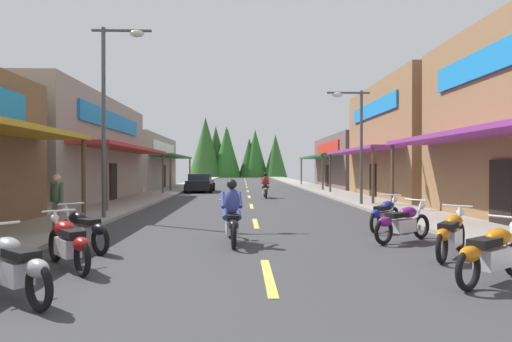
{
  "coord_description": "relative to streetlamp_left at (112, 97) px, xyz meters",
  "views": [
    {
      "loc": [
        -0.44,
        0.16,
        1.84
      ],
      "look_at": [
        0.58,
        30.74,
        1.62
      ],
      "focal_mm": 28.79,
      "sensor_mm": 36.0,
      "label": 1
    }
  ],
  "objects": [
    {
      "name": "rider_cruising_trailing",
      "position": [
        5.98,
        10.71,
        -3.68
      ],
      "size": [
        0.6,
        2.14,
        1.57
      ],
      "rotation": [
        0.0,
        0.0,
        1.58
      ],
      "color": "black",
      "rests_on": "ground"
    },
    {
      "name": "parked_car_curbside",
      "position": [
        1.31,
        17.3,
        -3.65
      ],
      "size": [
        2.07,
        4.3,
        1.4
      ],
      "rotation": [
        0.0,
        0.0,
        1.57
      ],
      "color": "black",
      "rests_on": "ground"
    },
    {
      "name": "rider_cruising_lead",
      "position": [
        4.3,
        -4.57,
        -3.68
      ],
      "size": [
        0.61,
        2.14,
        1.57
      ],
      "rotation": [
        0.0,
        0.0,
        1.65
      ],
      "color": "black",
      "rests_on": "ground"
    },
    {
      "name": "motorcycle_parked_right_2",
      "position": [
        8.55,
        -4.44,
        -3.85
      ],
      "size": [
        1.86,
        1.23,
        1.04
      ],
      "rotation": [
        0.0,
        0.0,
        0.56
      ],
      "color": "black",
      "rests_on": "ground"
    },
    {
      "name": "motorcycle_parked_right_1",
      "position": [
        8.85,
        -6.23,
        -3.85
      ],
      "size": [
        1.46,
        1.7,
        1.04
      ],
      "rotation": [
        0.0,
        0.0,
        0.87
      ],
      "color": "black",
      "rests_on": "ground"
    },
    {
      "name": "centerline_dashes",
      "position": [
        5.0,
        23.86,
        -4.33
      ],
      "size": [
        0.16,
        74.17,
        0.01
      ],
      "color": "#E0C64C",
      "rests_on": "ground"
    },
    {
      "name": "sidewalk_left",
      "position": [
        -1.22,
        19.37,
        -4.28
      ],
      "size": [
        2.65,
        98.08,
        0.12
      ],
      "primitive_type": "cube",
      "color": "#9E9991",
      "rests_on": "ground"
    },
    {
      "name": "pedestrian_by_shop",
      "position": [
        -0.63,
        -2.88,
        -3.38
      ],
      "size": [
        0.48,
        0.42,
        1.67
      ],
      "rotation": [
        0.0,
        0.0,
        0.96
      ],
      "color": "#726659",
      "rests_on": "ground"
    },
    {
      "name": "sidewalk_right",
      "position": [
        11.22,
        19.37,
        -4.28
      ],
      "size": [
        2.65,
        98.08,
        0.12
      ],
      "primitive_type": "cube",
      "color": "gray",
      "rests_on": "ground"
    },
    {
      "name": "motorcycle_parked_right_0",
      "position": [
        8.53,
        -8.13,
        -3.85
      ],
      "size": [
        1.85,
        1.26,
        1.04
      ],
      "rotation": [
        0.0,
        0.0,
        0.58
      ],
      "color": "black",
      "rests_on": "ground"
    },
    {
      "name": "streetlamp_right",
      "position": [
        9.96,
        5.03,
        -0.66
      ],
      "size": [
        2.07,
        0.3,
        5.56
      ],
      "color": "#474C51",
      "rests_on": "ground"
    },
    {
      "name": "motorcycle_parked_left_0",
      "position": [
        1.4,
        -8.75,
        -3.85
      ],
      "size": [
        1.73,
        1.42,
        1.04
      ],
      "rotation": [
        0.0,
        0.0,
        2.46
      ],
      "color": "black",
      "rests_on": "ground"
    },
    {
      "name": "storefront_left_far",
      "position": [
        -6.03,
        22.87,
        -1.98
      ],
      "size": [
        8.86,
        13.38,
        4.71
      ],
      "color": "gray",
      "rests_on": "ground"
    },
    {
      "name": "streetlamp_left",
      "position": [
        0.0,
        0.0,
        0.0
      ],
      "size": [
        2.07,
        0.3,
        6.75
      ],
      "color": "#474C51",
      "rests_on": "ground"
    },
    {
      "name": "storefront_right_middle",
      "position": [
        15.96,
        10.15,
        -0.87
      ],
      "size": [
        8.69,
        11.27,
        6.94
      ],
      "color": "olive",
      "rests_on": "ground"
    },
    {
      "name": "motorcycle_parked_left_2",
      "position": [
        1.04,
        -5.34,
        -3.85
      ],
      "size": [
        1.67,
        1.49,
        1.04
      ],
      "rotation": [
        0.0,
        0.0,
        2.42
      ],
      "color": "black",
      "rests_on": "ground"
    },
    {
      "name": "treeline_backdrop",
      "position": [
        1.98,
        69.65,
        0.86
      ],
      "size": [
        20.0,
        8.94,
        12.12
      ],
      "color": "#2A5E23",
      "rests_on": "ground"
    },
    {
      "name": "storefront_right_far",
      "position": [
        16.13,
        23.69,
        -1.93
      ],
      "size": [
        9.07,
        13.61,
        4.81
      ],
      "color": "brown",
      "rests_on": "ground"
    },
    {
      "name": "ground",
      "position": [
        5.0,
        19.37,
        -4.39
      ],
      "size": [
        9.78,
        98.08,
        0.1
      ],
      "primitive_type": "cube",
      "color": "#38383A"
    },
    {
      "name": "motorcycle_parked_left_1",
      "position": [
        1.39,
        -6.96,
        -3.85
      ],
      "size": [
        1.45,
        1.7,
        1.04
      ],
      "rotation": [
        0.0,
        0.0,
        2.27
      ],
      "color": "black",
      "rests_on": "ground"
    },
    {
      "name": "motorcycle_parked_right_3",
      "position": [
        8.75,
        -2.6,
        -3.85
      ],
      "size": [
        1.46,
        1.7,
        1.04
      ],
      "rotation": [
        0.0,
        0.0,
        0.87
      ],
      "color": "black",
      "rests_on": "ground"
    },
    {
      "name": "storefront_left_middle",
      "position": [
        -6.41,
        8.17,
        -1.52
      ],
      "size": [
        9.6,
        13.6,
        5.64
      ],
      "color": "gray",
      "rests_on": "ground"
    }
  ]
}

